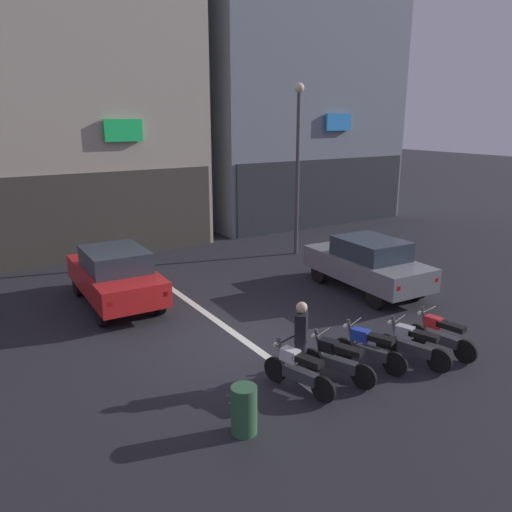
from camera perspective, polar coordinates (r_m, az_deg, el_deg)
The scene contains 14 objects.
ground_plane at distance 12.00m, azimuth -1.17°, elevation -9.69°, with size 120.00×120.00×0.00m, color #232328.
lane_centre_line at distance 17.08m, azimuth -11.57°, elevation -2.20°, with size 0.20×18.00×0.01m, color silver.
building_mid_block at distance 23.36m, azimuth -21.78°, elevation 17.56°, with size 9.59×9.29×12.76m.
building_far_right at distance 27.93m, azimuth 2.14°, elevation 24.32°, with size 10.15×9.02×18.82m.
car_red_crossing_near at distance 14.48m, azimuth -15.69°, elevation -2.05°, with size 1.84×4.13×1.64m.
car_grey_parked_kerbside at distance 15.42m, azimuth 12.52°, elevation -0.77°, with size 1.95×4.18×1.64m.
street_lamp at distance 18.88m, azimuth 4.77°, elevation 11.68°, with size 0.36×0.36×6.29m.
motorcycle_white_row_leftmost at distance 9.85m, azimuth 4.78°, elevation -12.71°, with size 0.64×1.62×0.98m.
motorcycle_black_row_left_mid at distance 10.32m, azimuth 9.15°, elevation -11.49°, with size 0.73×1.58×0.98m.
motorcycle_blue_row_centre at distance 10.92m, azimuth 12.64°, elevation -10.11°, with size 0.74×1.57×0.98m.
motorcycle_silver_row_right_mid at distance 11.31m, azimuth 17.34°, elevation -9.53°, with size 0.67×1.61×0.98m.
motorcycle_red_row_rightmost at distance 11.97m, azimuth 20.21°, elevation -8.36°, with size 0.55×1.66×0.98m.
person_by_motorcycles at distance 10.06m, azimuth 5.12°, elevation -9.57°, with size 0.41×0.41×1.67m.
trash_bin at distance 8.70m, azimuth -1.37°, elevation -17.06°, with size 0.44×0.44×0.85m, color #2D5938.
Camera 1 is at (-5.55, -9.33, 5.11)m, focal length 35.25 mm.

